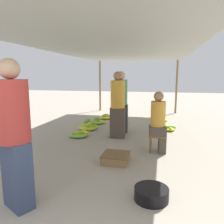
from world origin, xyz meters
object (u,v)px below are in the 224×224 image
at_px(stool, 157,138).
at_px(banana_pile_right_2, 161,119).
at_px(vendor_foreground, 14,133).
at_px(crate_near, 116,158).
at_px(banana_pile_left_3, 106,117).
at_px(basin_black, 151,194).
at_px(banana_pile_right_0, 158,115).
at_px(shopper_walking_mid, 121,101).
at_px(banana_pile_left_1, 97,122).
at_px(banana_pile_left_2, 88,126).
at_px(vendor_seated, 159,121).
at_px(banana_pile_right_1, 169,128).
at_px(banana_pile_left_0, 79,134).
at_px(shopper_walking_far, 118,104).

distance_m(stool, banana_pile_right_2, 3.23).
distance_m(vendor_foreground, banana_pile_right_2, 5.90).
bearing_deg(banana_pile_right_2, crate_near, -101.23).
distance_m(banana_pile_left_3, banana_pile_right_2, 2.01).
xyz_separation_m(basin_black, banana_pile_right_0, (-0.03, 5.86, 0.01)).
height_order(banana_pile_left_3, shopper_walking_mid, shopper_walking_mid).
distance_m(banana_pile_left_1, banana_pile_left_2, 0.75).
height_order(vendor_seated, banana_pile_left_3, vendor_seated).
height_order(vendor_seated, banana_pile_right_1, vendor_seated).
distance_m(basin_black, banana_pile_right_1, 3.77).
xyz_separation_m(vendor_foreground, banana_pile_left_2, (-0.44, 3.87, -0.83)).
relative_size(banana_pile_left_0, banana_pile_left_2, 0.80).
distance_m(basin_black, banana_pile_left_3, 5.42).
xyz_separation_m(banana_pile_left_0, banana_pile_left_2, (-0.02, 0.80, 0.02)).
xyz_separation_m(vendor_seated, banana_pile_right_1, (0.28, 1.89, -0.58)).
distance_m(banana_pile_right_1, crate_near, 2.84).
bearing_deg(crate_near, banana_pile_right_0, 82.03).
bearing_deg(banana_pile_left_1, vendor_seated, -48.24).
bearing_deg(banana_pile_right_1, shopper_walking_far, -141.08).
distance_m(banana_pile_left_0, banana_pile_left_3, 2.51).
distance_m(banana_pile_left_0, banana_pile_right_2, 3.28).
xyz_separation_m(banana_pile_right_0, banana_pile_right_1, (0.36, -2.11, -0.02)).
relative_size(vendor_foreground, banana_pile_right_1, 3.98).
xyz_separation_m(banana_pile_left_1, banana_pile_left_3, (0.05, 0.96, -0.01)).
bearing_deg(banana_pile_left_3, banana_pile_left_1, -92.73).
bearing_deg(banana_pile_right_0, stool, -89.16).
bearing_deg(banana_pile_left_2, banana_pile_left_3, 87.14).
height_order(banana_pile_left_3, shopper_walking_far, shopper_walking_far).
bearing_deg(vendor_seated, shopper_walking_mid, 127.40).
relative_size(banana_pile_left_0, crate_near, 1.08).
xyz_separation_m(banana_pile_left_1, banana_pile_right_1, (2.29, -0.36, -0.01)).
height_order(vendor_foreground, stool, vendor_foreground).
height_order(banana_pile_left_0, banana_pile_left_2, banana_pile_left_2).
xyz_separation_m(banana_pile_left_1, banana_pile_right_0, (1.93, 1.75, 0.01)).
relative_size(basin_black, banana_pile_left_1, 0.80).
distance_m(vendor_foreground, banana_pile_left_0, 3.21).
bearing_deg(shopper_walking_mid, vendor_foreground, -98.42).
relative_size(banana_pile_left_0, banana_pile_right_0, 1.07).
bearing_deg(banana_pile_left_0, banana_pile_right_0, 59.39).
height_order(banana_pile_left_1, banana_pile_right_0, banana_pile_right_0).
bearing_deg(banana_pile_right_1, vendor_seated, -98.47).
height_order(stool, banana_pile_right_0, stool).
bearing_deg(banana_pile_left_2, shopper_walking_far, -33.45).
bearing_deg(vendor_foreground, stool, 56.19).
relative_size(vendor_seated, banana_pile_left_3, 2.44).
distance_m(stool, crate_near, 1.08).
distance_m(shopper_walking_mid, shopper_walking_far, 0.55).
distance_m(basin_black, banana_pile_right_2, 5.10).
height_order(basin_black, banana_pile_left_3, banana_pile_left_3).
xyz_separation_m(banana_pile_left_2, banana_pile_right_1, (2.33, 0.39, -0.02)).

